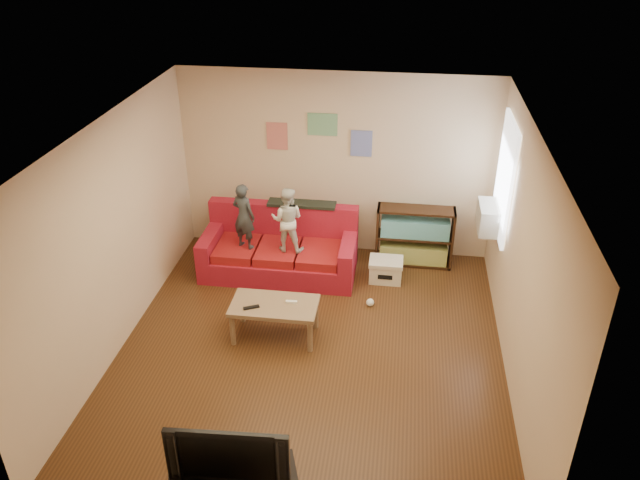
# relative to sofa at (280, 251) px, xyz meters

# --- Properties ---
(room_shell) EXTENTS (4.52, 5.02, 2.72)m
(room_shell) POSITION_rel_sofa_xyz_m (0.70, -1.73, 1.03)
(room_shell) COLOR #4C2C15
(room_shell) RESTS_ON ground
(sofa) EXTENTS (2.15, 0.99, 0.95)m
(sofa) POSITION_rel_sofa_xyz_m (0.00, 0.00, 0.00)
(sofa) COLOR #A41629
(sofa) RESTS_ON ground
(child_a) EXTENTS (0.40, 0.34, 0.94)m
(child_a) POSITION_rel_sofa_xyz_m (-0.45, -0.17, 0.61)
(child_a) COLOR #2D3236
(child_a) RESTS_ON sofa
(child_b) EXTENTS (0.46, 0.36, 0.92)m
(child_b) POSITION_rel_sofa_xyz_m (0.15, -0.17, 0.59)
(child_b) COLOR silver
(child_b) RESTS_ON sofa
(coffee_table) EXTENTS (1.04, 0.57, 0.47)m
(coffee_table) POSITION_rel_sofa_xyz_m (0.23, -1.52, 0.08)
(coffee_table) COLOR #8D7051
(coffee_table) RESTS_ON ground
(remote) EXTENTS (0.19, 0.13, 0.02)m
(remote) POSITION_rel_sofa_xyz_m (-0.02, -1.64, 0.16)
(remote) COLOR black
(remote) RESTS_ON coffee_table
(game_controller) EXTENTS (0.14, 0.05, 0.03)m
(game_controller) POSITION_rel_sofa_xyz_m (0.43, -1.47, 0.16)
(game_controller) COLOR white
(game_controller) RESTS_ON coffee_table
(bookshelf) EXTENTS (1.10, 0.33, 0.88)m
(bookshelf) POSITION_rel_sofa_xyz_m (1.88, 0.47, 0.07)
(bookshelf) COLOR black
(bookshelf) RESTS_ON ground
(window) EXTENTS (0.04, 1.08, 1.48)m
(window) POSITION_rel_sofa_xyz_m (2.92, -0.08, 1.32)
(window) COLOR white
(window) RESTS_ON room_shell
(ac_unit) EXTENTS (0.28, 0.55, 0.35)m
(ac_unit) POSITION_rel_sofa_xyz_m (2.80, -0.08, 0.76)
(ac_unit) COLOR #B7B2A3
(ac_unit) RESTS_ON window
(artwork_left) EXTENTS (0.30, 0.01, 0.40)m
(artwork_left) POSITION_rel_sofa_xyz_m (-0.15, 0.76, 1.43)
(artwork_left) COLOR #D87266
(artwork_left) RESTS_ON room_shell
(artwork_center) EXTENTS (0.42, 0.01, 0.32)m
(artwork_center) POSITION_rel_sofa_xyz_m (0.50, 0.76, 1.63)
(artwork_center) COLOR #72B27F
(artwork_center) RESTS_ON room_shell
(artwork_right) EXTENTS (0.30, 0.01, 0.38)m
(artwork_right) POSITION_rel_sofa_xyz_m (1.05, 0.76, 1.38)
(artwork_right) COLOR #727FCC
(artwork_right) RESTS_ON room_shell
(file_box) EXTENTS (0.47, 0.36, 0.32)m
(file_box) POSITION_rel_sofa_xyz_m (1.51, -0.06, -0.15)
(file_box) COLOR #EEE9CC
(file_box) RESTS_ON ground
(television) EXTENTS (1.03, 0.19, 0.59)m
(television) POSITION_rel_sofa_xyz_m (0.37, -3.98, 0.38)
(television) COLOR black
(television) RESTS_ON tv_stand
(tissue) EXTENTS (0.12, 0.12, 0.10)m
(tissue) POSITION_rel_sofa_xyz_m (1.34, -0.73, -0.27)
(tissue) COLOR white
(tissue) RESTS_ON ground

